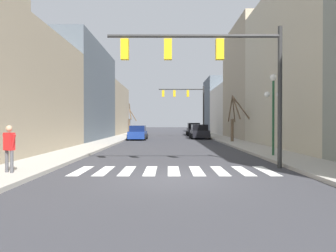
{
  "coord_description": "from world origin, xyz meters",
  "views": [
    {
      "loc": [
        -0.22,
        -10.88,
        1.88
      ],
      "look_at": [
        -0.05,
        25.29,
        1.49
      ],
      "focal_mm": 35.0,
      "sensor_mm": 36.0,
      "label": 1
    }
  ],
  "objects_px": {
    "traffic_signal_near": "(212,62)",
    "car_parked_left_mid": "(198,132)",
    "car_driving_away_lane": "(136,133)",
    "car_at_intersection": "(192,130)",
    "pedestrian_on_right_sidewalk": "(7,145)",
    "street_tree_left_far": "(128,121)",
    "traffic_signal_far": "(186,100)",
    "street_tree_left_near": "(232,119)",
    "street_lamp_right_corner": "(272,98)"
  },
  "relations": [
    {
      "from": "traffic_signal_far",
      "to": "street_tree_left_far",
      "type": "bearing_deg",
      "value": 169.29
    },
    {
      "from": "street_tree_left_near",
      "to": "car_driving_away_lane",
      "type": "bearing_deg",
      "value": 149.91
    },
    {
      "from": "traffic_signal_far",
      "to": "street_tree_left_near",
      "type": "height_order",
      "value": "traffic_signal_far"
    },
    {
      "from": "traffic_signal_near",
      "to": "car_parked_left_mid",
      "type": "relative_size",
      "value": 1.52
    },
    {
      "from": "pedestrian_on_right_sidewalk",
      "to": "traffic_signal_near",
      "type": "bearing_deg",
      "value": 47.28
    },
    {
      "from": "traffic_signal_near",
      "to": "street_lamp_right_corner",
      "type": "relative_size",
      "value": 1.68
    },
    {
      "from": "traffic_signal_near",
      "to": "car_at_intersection",
      "type": "height_order",
      "value": "traffic_signal_near"
    },
    {
      "from": "pedestrian_on_right_sidewalk",
      "to": "street_tree_left_far",
      "type": "distance_m",
      "value": 32.55
    },
    {
      "from": "car_at_intersection",
      "to": "street_tree_left_far",
      "type": "relative_size",
      "value": 1.01
    },
    {
      "from": "car_driving_away_lane",
      "to": "car_at_intersection",
      "type": "xyz_separation_m",
      "value": [
        7.0,
        11.87,
        0.11
      ]
    },
    {
      "from": "traffic_signal_near",
      "to": "car_at_intersection",
      "type": "relative_size",
      "value": 1.66
    },
    {
      "from": "traffic_signal_far",
      "to": "car_driving_away_lane",
      "type": "bearing_deg",
      "value": -130.26
    },
    {
      "from": "traffic_signal_far",
      "to": "street_tree_left_near",
      "type": "xyz_separation_m",
      "value": [
        3.56,
        -12.26,
        -2.63
      ]
    },
    {
      "from": "car_driving_away_lane",
      "to": "car_parked_left_mid",
      "type": "distance_m",
      "value": 7.37
    },
    {
      "from": "car_at_intersection",
      "to": "pedestrian_on_right_sidewalk",
      "type": "bearing_deg",
      "value": 165.72
    },
    {
      "from": "traffic_signal_far",
      "to": "car_at_intersection",
      "type": "distance_m",
      "value": 6.54
    },
    {
      "from": "car_at_intersection",
      "to": "pedestrian_on_right_sidewalk",
      "type": "distance_m",
      "value": 37.29
    },
    {
      "from": "car_at_intersection",
      "to": "street_tree_left_near",
      "type": "bearing_deg",
      "value": -172.26
    },
    {
      "from": "traffic_signal_far",
      "to": "car_driving_away_lane",
      "type": "height_order",
      "value": "traffic_signal_far"
    },
    {
      "from": "traffic_signal_near",
      "to": "car_parked_left_mid",
      "type": "height_order",
      "value": "traffic_signal_near"
    },
    {
      "from": "car_driving_away_lane",
      "to": "street_tree_left_far",
      "type": "height_order",
      "value": "street_tree_left_far"
    },
    {
      "from": "street_tree_left_near",
      "to": "pedestrian_on_right_sidewalk",
      "type": "bearing_deg",
      "value": -121.5
    },
    {
      "from": "street_lamp_right_corner",
      "to": "car_driving_away_lane",
      "type": "height_order",
      "value": "street_lamp_right_corner"
    },
    {
      "from": "street_tree_left_far",
      "to": "car_parked_left_mid",
      "type": "bearing_deg",
      "value": -33.51
    },
    {
      "from": "traffic_signal_far",
      "to": "street_lamp_right_corner",
      "type": "height_order",
      "value": "traffic_signal_far"
    },
    {
      "from": "car_driving_away_lane",
      "to": "street_tree_left_far",
      "type": "distance_m",
      "value": 8.58
    },
    {
      "from": "street_lamp_right_corner",
      "to": "street_tree_left_near",
      "type": "height_order",
      "value": "street_lamp_right_corner"
    },
    {
      "from": "car_parked_left_mid",
      "to": "street_tree_left_near",
      "type": "xyz_separation_m",
      "value": [
        2.41,
        -7.89,
        1.44
      ]
    },
    {
      "from": "traffic_signal_far",
      "to": "street_tree_left_far",
      "type": "height_order",
      "value": "traffic_signal_far"
    },
    {
      "from": "traffic_signal_far",
      "to": "pedestrian_on_right_sidewalk",
      "type": "relative_size",
      "value": 4.03
    },
    {
      "from": "car_driving_away_lane",
      "to": "street_tree_left_near",
      "type": "height_order",
      "value": "street_tree_left_near"
    },
    {
      "from": "traffic_signal_near",
      "to": "pedestrian_on_right_sidewalk",
      "type": "xyz_separation_m",
      "value": [
        -7.37,
        -2.18,
        -3.23
      ]
    },
    {
      "from": "car_at_intersection",
      "to": "car_parked_left_mid",
      "type": "bearing_deg",
      "value": 179.66
    },
    {
      "from": "traffic_signal_near",
      "to": "street_tree_left_far",
      "type": "bearing_deg",
      "value": 102.96
    },
    {
      "from": "car_parked_left_mid",
      "to": "car_at_intersection",
      "type": "height_order",
      "value": "car_at_intersection"
    },
    {
      "from": "car_at_intersection",
      "to": "traffic_signal_near",
      "type": "bearing_deg",
      "value": 176.92
    },
    {
      "from": "traffic_signal_far",
      "to": "street_lamp_right_corner",
      "type": "relative_size",
      "value": 1.54
    },
    {
      "from": "car_parked_left_mid",
      "to": "pedestrian_on_right_sidewalk",
      "type": "relative_size",
      "value": 2.89
    },
    {
      "from": "car_parked_left_mid",
      "to": "street_tree_left_near",
      "type": "relative_size",
      "value": 1.11
    },
    {
      "from": "street_lamp_right_corner",
      "to": "car_driving_away_lane",
      "type": "bearing_deg",
      "value": 115.83
    },
    {
      "from": "street_lamp_right_corner",
      "to": "car_parked_left_mid",
      "type": "distance_m",
      "value": 20.98
    },
    {
      "from": "street_tree_left_near",
      "to": "street_tree_left_far",
      "type": "bearing_deg",
      "value": 129.19
    },
    {
      "from": "car_at_intersection",
      "to": "street_tree_left_near",
      "type": "height_order",
      "value": "street_tree_left_near"
    },
    {
      "from": "traffic_signal_near",
      "to": "street_tree_left_far",
      "type": "xyz_separation_m",
      "value": [
        -6.99,
        30.36,
        -2.28
      ]
    },
    {
      "from": "traffic_signal_near",
      "to": "car_parked_left_mid",
      "type": "bearing_deg",
      "value": 85.88
    },
    {
      "from": "traffic_signal_far",
      "to": "street_lamp_right_corner",
      "type": "distance_m",
      "value": 25.36
    },
    {
      "from": "traffic_signal_near",
      "to": "car_driving_away_lane",
      "type": "xyz_separation_m",
      "value": [
        -5.17,
        22.08,
        -3.62
      ]
    },
    {
      "from": "car_driving_away_lane",
      "to": "pedestrian_on_right_sidewalk",
      "type": "bearing_deg",
      "value": 174.82
    },
    {
      "from": "street_lamp_right_corner",
      "to": "car_driving_away_lane",
      "type": "relative_size",
      "value": 0.97
    },
    {
      "from": "traffic_signal_near",
      "to": "pedestrian_on_right_sidewalk",
      "type": "height_order",
      "value": "traffic_signal_near"
    }
  ]
}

